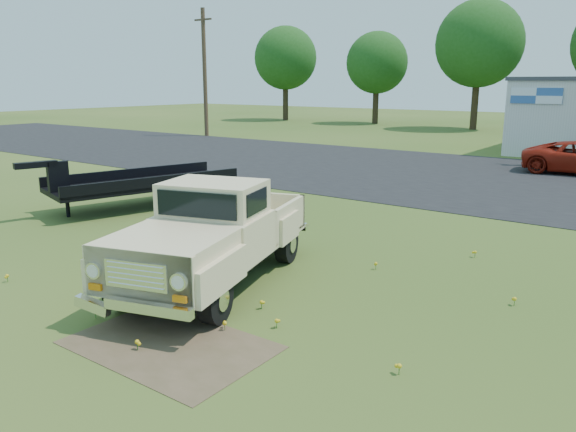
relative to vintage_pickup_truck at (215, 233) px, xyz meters
name	(u,v)px	position (x,y,z in m)	size (l,w,h in m)	color
ground	(229,273)	(-0.20, 0.60, -1.02)	(140.00, 140.00, 0.00)	#344F19
asphalt_lot	(470,177)	(-0.20, 15.60, -1.02)	(90.00, 14.00, 0.02)	black
dirt_patch_a	(170,345)	(1.30, -2.40, -1.02)	(3.00, 2.00, 0.01)	brown
dirt_patch_b	(260,225)	(-2.20, 4.10, -1.02)	(2.20, 1.60, 0.01)	brown
utility_pole_west	(205,72)	(-22.20, 22.60, 3.58)	(1.60, 0.30, 9.00)	#473421
treeline_a	(285,58)	(-28.20, 40.60, 5.28)	(6.40, 6.40, 9.52)	#342617
treeline_b	(377,63)	(-18.20, 41.60, 4.65)	(5.76, 5.76, 8.57)	#342617
treeline_c	(479,44)	(-8.20, 40.10, 5.92)	(7.04, 7.04, 10.47)	#342617
vintage_pickup_truck	(215,233)	(0.00, 0.00, 0.00)	(2.18, 5.61, 2.04)	beige
flatbed_trailer	(143,180)	(-6.71, 3.81, -0.16)	(2.09, 6.26, 1.71)	black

